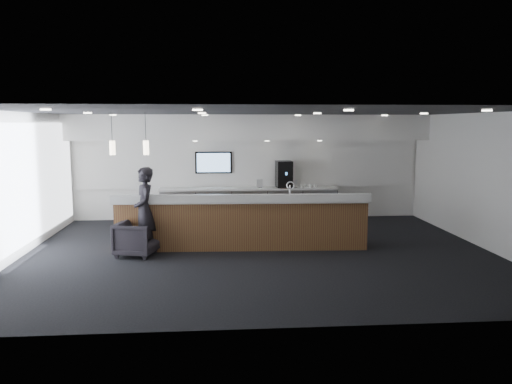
{
  "coord_description": "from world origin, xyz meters",
  "views": [
    {
      "loc": [
        -0.91,
        -10.41,
        2.76
      ],
      "look_at": [
        0.02,
        1.3,
        1.14
      ],
      "focal_mm": 35.0,
      "sensor_mm": 36.0,
      "label": 1
    }
  ],
  "objects": [
    {
      "name": "info_sign_right",
      "position": [
        1.29,
        3.54,
        1.06
      ],
      "size": [
        0.17,
        0.03,
        0.22
      ],
      "primitive_type": "cube",
      "rotation": [
        0.0,
        0.0,
        0.08
      ],
      "color": "silver",
      "rests_on": "back_credenza"
    },
    {
      "name": "ceiling_can_lights",
      "position": [
        0.0,
        0.0,
        2.97
      ],
      "size": [
        7.0,
        5.0,
        0.02
      ],
      "primitive_type": null,
      "color": "white",
      "rests_on": "ceiling"
    },
    {
      "name": "armchair",
      "position": [
        -2.6,
        -0.01,
        0.37
      ],
      "size": [
        0.97,
        0.95,
        0.73
      ],
      "primitive_type": "imported",
      "rotation": [
        0.0,
        0.0,
        1.33
      ],
      "color": "black",
      "rests_on": "ground"
    },
    {
      "name": "info_sign_left",
      "position": [
        0.3,
        3.58,
        1.07
      ],
      "size": [
        0.18,
        0.07,
        0.24
      ],
      "primitive_type": "cube",
      "rotation": [
        0.0,
        0.0,
        0.28
      ],
      "color": "silver",
      "rests_on": "back_credenza"
    },
    {
      "name": "lounge_guest",
      "position": [
        -2.46,
        0.2,
        0.92
      ],
      "size": [
        0.61,
        0.77,
        1.85
      ],
      "primitive_type": "imported",
      "rotation": [
        0.0,
        0.0,
        -1.29
      ],
      "color": "black",
      "rests_on": "ground"
    },
    {
      "name": "cup_1",
      "position": [
        1.76,
        3.55,
        0.99
      ],
      "size": [
        0.13,
        0.13,
        0.09
      ],
      "primitive_type": "imported",
      "rotation": [
        0.0,
        0.0,
        0.65
      ],
      "color": "white",
      "rests_on": "back_credenza"
    },
    {
      "name": "alcove_panel",
      "position": [
        0.0,
        3.97,
        1.6
      ],
      "size": [
        9.8,
        0.06,
        1.4
      ],
      "primitive_type": "cube",
      "color": "silver",
      "rests_on": "back_wall"
    },
    {
      "name": "cup_4",
      "position": [
        1.34,
        3.55,
        0.99
      ],
      "size": [
        0.13,
        0.13,
        0.09
      ],
      "primitive_type": "imported",
      "rotation": [
        0.0,
        0.0,
        2.58
      ],
      "color": "white",
      "rests_on": "back_credenza"
    },
    {
      "name": "pendant_left",
      "position": [
        -2.4,
        0.8,
        2.25
      ],
      "size": [
        0.12,
        0.12,
        0.3
      ],
      "primitive_type": "cylinder",
      "color": "#FDEAC5",
      "rests_on": "ceiling"
    },
    {
      "name": "wall_tv",
      "position": [
        -1.0,
        3.91,
        1.65
      ],
      "size": [
        1.05,
        0.08,
        0.62
      ],
      "color": "black",
      "rests_on": "back_wall"
    },
    {
      "name": "cup_2",
      "position": [
        1.62,
        3.55,
        0.99
      ],
      "size": [
        0.11,
        0.11,
        0.09
      ],
      "primitive_type": "imported",
      "rotation": [
        0.0,
        0.0,
        1.29
      ],
      "color": "white",
      "rests_on": "back_credenza"
    },
    {
      "name": "soffit_bulkhead",
      "position": [
        0.0,
        3.55,
        2.65
      ],
      "size": [
        10.0,
        0.9,
        0.7
      ],
      "primitive_type": "cube",
      "color": "silver",
      "rests_on": "back_wall"
    },
    {
      "name": "ground",
      "position": [
        0.0,
        0.0,
        0.0
      ],
      "size": [
        10.0,
        10.0,
        0.0
      ],
      "primitive_type": "plane",
      "color": "black",
      "rests_on": "ground"
    },
    {
      "name": "service_counter",
      "position": [
        -0.36,
        0.51,
        0.57
      ],
      "size": [
        5.6,
        1.14,
        1.49
      ],
      "rotation": [
        0.0,
        0.0,
        -0.04
      ],
      "color": "#532C1B",
      "rests_on": "ground"
    },
    {
      "name": "cup_0",
      "position": [
        1.9,
        3.55,
        0.99
      ],
      "size": [
        0.09,
        0.09,
        0.09
      ],
      "primitive_type": "imported",
      "color": "white",
      "rests_on": "back_credenza"
    },
    {
      "name": "ceiling",
      "position": [
        0.0,
        0.0,
        3.0
      ],
      "size": [
        10.0,
        8.0,
        0.02
      ],
      "primitive_type": "cube",
      "color": "black",
      "rests_on": "back_wall"
    },
    {
      "name": "back_credenza",
      "position": [
        -0.0,
        3.64,
        0.48
      ],
      "size": [
        5.06,
        0.66,
        0.95
      ],
      "color": "gray",
      "rests_on": "ground"
    },
    {
      "name": "left_wall",
      "position": [
        -5.0,
        0.0,
        1.5
      ],
      "size": [
        0.02,
        8.0,
        3.0
      ],
      "primitive_type": "cube",
      "color": "silver",
      "rests_on": "ground"
    },
    {
      "name": "back_wall",
      "position": [
        0.0,
        4.0,
        1.5
      ],
      "size": [
        10.0,
        0.02,
        3.0
      ],
      "primitive_type": "cube",
      "color": "silver",
      "rests_on": "ground"
    },
    {
      "name": "window_blinds_wall",
      "position": [
        -4.96,
        0.0,
        1.5
      ],
      "size": [
        0.04,
        7.36,
        2.55
      ],
      "primitive_type": "cube",
      "color": "#B0BBD3",
      "rests_on": "left_wall"
    },
    {
      "name": "right_wall",
      "position": [
        5.0,
        0.0,
        1.5
      ],
      "size": [
        0.02,
        8.0,
        3.0
      ],
      "primitive_type": "cube",
      "color": "silver",
      "rests_on": "ground"
    },
    {
      "name": "coffee_machine",
      "position": [
        1.0,
        3.62,
        1.33
      ],
      "size": [
        0.46,
        0.58,
        0.76
      ],
      "rotation": [
        0.0,
        0.0,
        0.06
      ],
      "color": "black",
      "rests_on": "back_credenza"
    },
    {
      "name": "pendant_right",
      "position": [
        -3.1,
        0.8,
        2.25
      ],
      "size": [
        0.12,
        0.12,
        0.3
      ],
      "primitive_type": "cylinder",
      "color": "#FDEAC5",
      "rests_on": "ceiling"
    },
    {
      "name": "cup_3",
      "position": [
        1.48,
        3.55,
        0.99
      ],
      "size": [
        0.12,
        0.12,
        0.09
      ],
      "primitive_type": "imported",
      "rotation": [
        0.0,
        0.0,
        1.94
      ],
      "color": "white",
      "rests_on": "back_credenza"
    }
  ]
}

